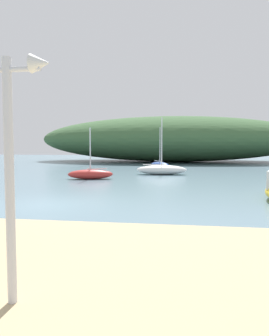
% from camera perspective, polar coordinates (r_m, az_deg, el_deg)
% --- Properties ---
extents(ground_plane, '(120.00, 120.00, 0.00)m').
position_cam_1_polar(ground_plane, '(13.24, -13.36, -5.96)').
color(ground_plane, slate).
extents(distant_hill, '(36.01, 15.80, 6.05)m').
position_cam_1_polar(distant_hill, '(45.74, 6.39, 4.90)').
color(distant_hill, '#3D6038').
rests_on(distant_hill, ground).
extents(sailboat_near_shore, '(2.61, 3.24, 4.01)m').
position_cam_1_polar(sailboat_near_shore, '(33.36, 4.33, 0.59)').
color(sailboat_near_shore, '#2D4C9E').
rests_on(sailboat_near_shore, ground).
extents(sailboat_off_point, '(3.88, 1.63, 4.33)m').
position_cam_1_polar(sailboat_off_point, '(25.51, 4.62, -0.28)').
color(sailboat_off_point, white).
rests_on(sailboat_off_point, ground).
extents(sailboat_centre_water, '(3.11, 1.76, 3.38)m').
position_cam_1_polar(sailboat_centre_water, '(22.25, -7.50, -1.03)').
color(sailboat_centre_water, '#B72D28').
rests_on(sailboat_centre_water, ground).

